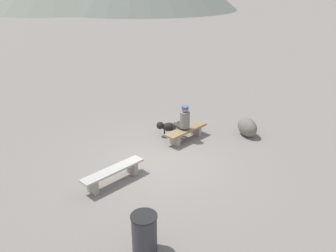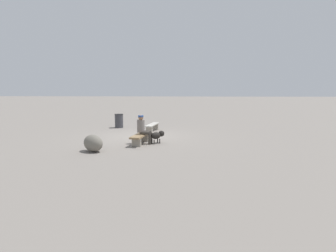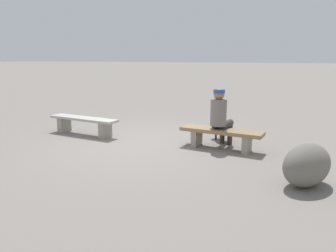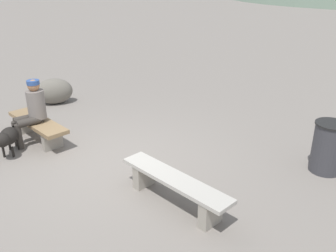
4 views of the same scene
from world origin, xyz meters
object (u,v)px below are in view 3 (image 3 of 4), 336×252
at_px(bench_left, 84,123).
at_px(boulder, 307,165).
at_px(bench_right, 221,135).
at_px(seated_person, 220,114).
at_px(dog, 221,125).

xyz_separation_m(bench_left, boulder, (5.06, -1.55, 0.03)).
height_order(bench_right, seated_person, seated_person).
bearing_deg(boulder, dog, 128.30).
bearing_deg(seated_person, boulder, -31.59).
bearing_deg(dog, boulder, 177.26).
xyz_separation_m(bench_right, seated_person, (-0.05, 0.09, 0.41)).
distance_m(bench_left, bench_right, 3.45).
relative_size(bench_left, dog, 3.04).
bearing_deg(boulder, bench_right, 136.67).
bearing_deg(seated_person, bench_left, -166.34).
height_order(bench_left, seated_person, seated_person).
relative_size(bench_left, boulder, 2.12).
height_order(bench_right, boulder, boulder).
distance_m(bench_left, boulder, 5.30).
height_order(seated_person, dog, seated_person).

